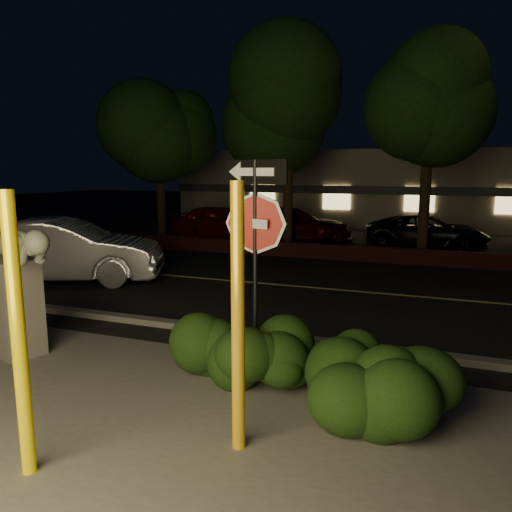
{
  "coord_description": "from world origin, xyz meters",
  "views": [
    {
      "loc": [
        3.16,
        -5.23,
        3.04
      ],
      "look_at": [
        0.25,
        2.44,
        1.6
      ],
      "focal_mm": 35.0,
      "sensor_mm": 36.0,
      "label": 1
    }
  ],
  "objects_px": {
    "yellow_pole_right": "(238,321)",
    "sculpture": "(16,277)",
    "silver_sedan": "(63,251)",
    "yellow_pole_left": "(19,338)",
    "signpost": "(255,224)",
    "parked_car_darkred": "(293,225)",
    "parked_car_dark": "(427,232)",
    "parked_car_red": "(221,222)"
  },
  "relations": [
    {
      "from": "signpost",
      "to": "sculpture",
      "type": "xyz_separation_m",
      "value": [
        -3.82,
        -0.76,
        -0.92
      ]
    },
    {
      "from": "yellow_pole_right",
      "to": "parked_car_dark",
      "type": "relative_size",
      "value": 0.64
    },
    {
      "from": "yellow_pole_right",
      "to": "parked_car_red",
      "type": "xyz_separation_m",
      "value": [
        -7.09,
        15.0,
        -0.71
      ]
    },
    {
      "from": "yellow_pole_right",
      "to": "sculpture",
      "type": "height_order",
      "value": "yellow_pole_right"
    },
    {
      "from": "yellow_pole_left",
      "to": "signpost",
      "type": "distance_m",
      "value": 3.53
    },
    {
      "from": "silver_sedan",
      "to": "parked_car_red",
      "type": "distance_m",
      "value": 9.14
    },
    {
      "from": "sculpture",
      "to": "silver_sedan",
      "type": "bearing_deg",
      "value": 145.97
    },
    {
      "from": "yellow_pole_right",
      "to": "parked_car_red",
      "type": "distance_m",
      "value": 16.61
    },
    {
      "from": "parked_car_darkred",
      "to": "sculpture",
      "type": "bearing_deg",
      "value": 154.25
    },
    {
      "from": "parked_car_dark",
      "to": "signpost",
      "type": "bearing_deg",
      "value": 167.39
    },
    {
      "from": "parked_car_red",
      "to": "sculpture",
      "type": "bearing_deg",
      "value": -167.69
    },
    {
      "from": "yellow_pole_right",
      "to": "sculpture",
      "type": "bearing_deg",
      "value": 163.77
    },
    {
      "from": "sculpture",
      "to": "signpost",
      "type": "bearing_deg",
      "value": 32.4
    },
    {
      "from": "parked_car_darkred",
      "to": "parked_car_dark",
      "type": "height_order",
      "value": "parked_car_darkred"
    },
    {
      "from": "yellow_pole_right",
      "to": "signpost",
      "type": "distance_m",
      "value": 2.26
    },
    {
      "from": "yellow_pole_right",
      "to": "sculpture",
      "type": "relative_size",
      "value": 1.36
    },
    {
      "from": "signpost",
      "to": "parked_car_red",
      "type": "xyz_separation_m",
      "value": [
        -6.51,
        12.96,
        -1.5
      ]
    },
    {
      "from": "silver_sedan",
      "to": "parked_car_dark",
      "type": "relative_size",
      "value": 1.14
    },
    {
      "from": "silver_sedan",
      "to": "parked_car_red",
      "type": "height_order",
      "value": "silver_sedan"
    },
    {
      "from": "yellow_pole_right",
      "to": "parked_car_darkred",
      "type": "height_order",
      "value": "yellow_pole_right"
    },
    {
      "from": "parked_car_red",
      "to": "parked_car_darkred",
      "type": "xyz_separation_m",
      "value": [
        3.13,
        0.43,
        -0.03
      ]
    },
    {
      "from": "yellow_pole_right",
      "to": "sculpture",
      "type": "xyz_separation_m",
      "value": [
        -4.4,
        1.28,
        -0.13
      ]
    },
    {
      "from": "yellow_pole_right",
      "to": "signpost",
      "type": "xyz_separation_m",
      "value": [
        -0.58,
        2.04,
        0.79
      ]
    },
    {
      "from": "yellow_pole_left",
      "to": "parked_car_red",
      "type": "distance_m",
      "value": 17.03
    },
    {
      "from": "yellow_pole_right",
      "to": "parked_car_red",
      "type": "height_order",
      "value": "yellow_pole_right"
    },
    {
      "from": "yellow_pole_right",
      "to": "silver_sedan",
      "type": "relative_size",
      "value": 0.56
    },
    {
      "from": "parked_car_red",
      "to": "silver_sedan",
      "type": "bearing_deg",
      "value": 178.07
    },
    {
      "from": "yellow_pole_right",
      "to": "yellow_pole_left",
      "type": "bearing_deg",
      "value": -146.97
    },
    {
      "from": "silver_sedan",
      "to": "yellow_pole_left",
      "type": "bearing_deg",
      "value": -164.4
    },
    {
      "from": "signpost",
      "to": "parked_car_red",
      "type": "distance_m",
      "value": 14.58
    },
    {
      "from": "parked_car_red",
      "to": "parked_car_dark",
      "type": "relative_size",
      "value": 0.95
    },
    {
      "from": "signpost",
      "to": "parked_car_dark",
      "type": "distance_m",
      "value": 13.83
    },
    {
      "from": "yellow_pole_left",
      "to": "sculpture",
      "type": "distance_m",
      "value": 3.57
    },
    {
      "from": "parked_car_red",
      "to": "parked_car_dark",
      "type": "bearing_deg",
      "value": -84.53
    },
    {
      "from": "yellow_pole_right",
      "to": "signpost",
      "type": "height_order",
      "value": "signpost"
    },
    {
      "from": "parked_car_darkred",
      "to": "parked_car_dark",
      "type": "xyz_separation_m",
      "value": [
        5.33,
        0.2,
        -0.08
      ]
    },
    {
      "from": "yellow_pole_right",
      "to": "parked_car_darkred",
      "type": "distance_m",
      "value": 15.95
    },
    {
      "from": "signpost",
      "to": "sculpture",
      "type": "distance_m",
      "value": 4.0
    },
    {
      "from": "yellow_pole_right",
      "to": "silver_sedan",
      "type": "height_order",
      "value": "yellow_pole_right"
    },
    {
      "from": "yellow_pole_right",
      "to": "parked_car_darkred",
      "type": "xyz_separation_m",
      "value": [
        -3.96,
        15.44,
        -0.74
      ]
    },
    {
      "from": "silver_sedan",
      "to": "parked_car_darkred",
      "type": "height_order",
      "value": "silver_sedan"
    },
    {
      "from": "sculpture",
      "to": "parked_car_dark",
      "type": "relative_size",
      "value": 0.47
    }
  ]
}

